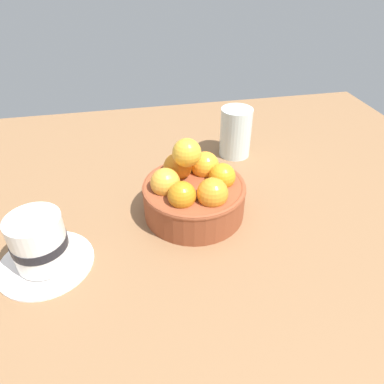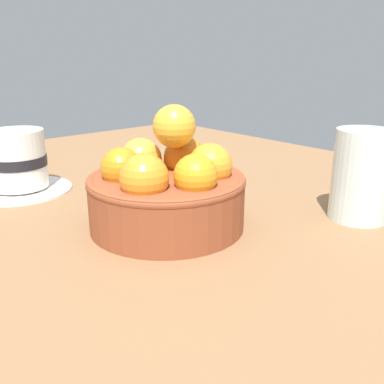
{
  "view_description": "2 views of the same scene",
  "coord_description": "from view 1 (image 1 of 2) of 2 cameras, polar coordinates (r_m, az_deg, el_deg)",
  "views": [
    {
      "loc": [
        9.53,
        45.09,
        37.29
      ],
      "look_at": [
        0.08,
        -1.25,
        3.27
      ],
      "focal_mm": 33.6,
      "sensor_mm": 36.0,
      "label": 1
    },
    {
      "loc": [
        -33.26,
        25.82,
        17.51
      ],
      "look_at": [
        -0.27,
        -3.27,
        3.16
      ],
      "focal_mm": 39.91,
      "sensor_mm": 36.0,
      "label": 2
    }
  ],
  "objects": [
    {
      "name": "ground_plane",
      "position": [
        0.6,
        0.31,
        -4.6
      ],
      "size": [
        110.25,
        91.73,
        3.67
      ],
      "primitive_type": "cube",
      "color": "brown"
    },
    {
      "name": "water_glass",
      "position": [
        0.74,
        6.93,
        9.38
      ],
      "size": [
        6.25,
        6.25,
        9.91
      ],
      "primitive_type": "cylinder",
      "color": "silver",
      "rests_on": "ground_plane"
    },
    {
      "name": "coffee_cup",
      "position": [
        0.52,
        -22.97,
        -7.77
      ],
      "size": [
        13.01,
        13.01,
        8.16
      ],
      "color": "white",
      "rests_on": "ground_plane"
    },
    {
      "name": "terracotta_bowl",
      "position": [
        0.57,
        0.26,
        0.11
      ],
      "size": [
        16.34,
        16.34,
        12.59
      ],
      "color": "brown",
      "rests_on": "ground_plane"
    }
  ]
}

